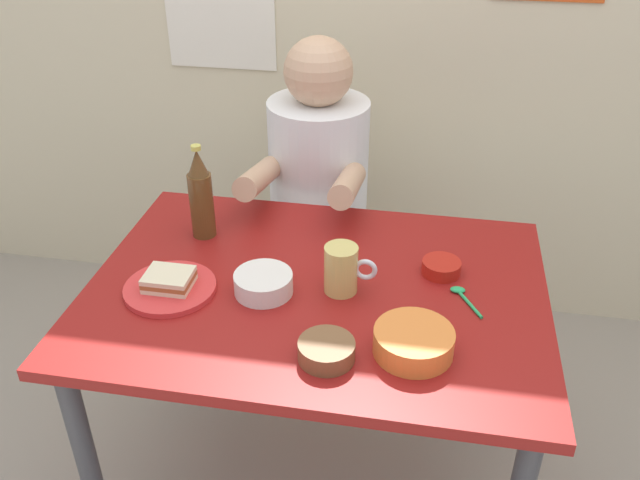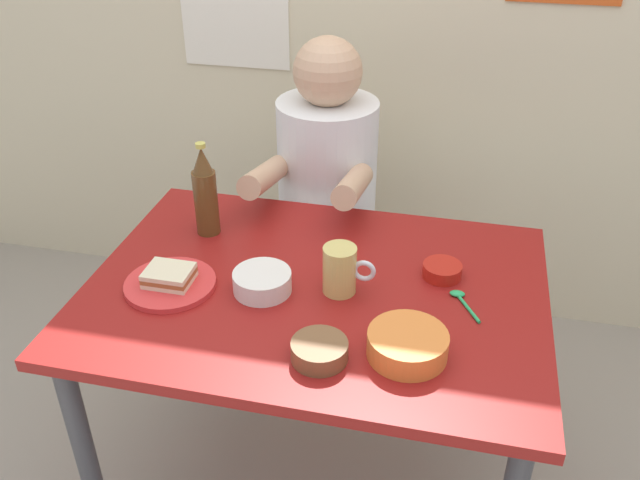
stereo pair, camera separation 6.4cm
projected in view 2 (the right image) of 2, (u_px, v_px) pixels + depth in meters
The scene contains 12 objects.
dining_table at pixel (316, 316), 1.67m from camera, with size 1.10×0.80×0.74m.
stool at pixel (326, 270), 2.37m from camera, with size 0.34×0.34×0.45m.
person_seated at pixel (326, 165), 2.14m from camera, with size 0.33×0.56×0.72m.
plate_orange at pixel (170, 284), 1.61m from camera, with size 0.22×0.22×0.01m, color red.
sandwich at pixel (169, 275), 1.60m from camera, with size 0.11×0.09×0.04m.
beer_mug at pixel (341, 270), 1.57m from camera, with size 0.13×0.08×0.12m.
beer_bottle at pixel (205, 193), 1.77m from camera, with size 0.06×0.06×0.26m.
rice_bowl_white at pixel (262, 281), 1.59m from camera, with size 0.14×0.14×0.05m.
soup_bowl_orange at pixel (408, 344), 1.39m from camera, with size 0.17×0.17×0.05m.
condiment_bowl_brown at pixel (319, 350), 1.39m from camera, with size 0.12×0.12×0.04m.
sambal_bowl_red at pixel (442, 270), 1.64m from camera, with size 0.10×0.10×0.03m.
spoon at pixel (462, 299), 1.56m from camera, with size 0.08×0.11×0.01m.
Camera 2 is at (0.31, -1.28, 1.69)m, focal length 37.62 mm.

